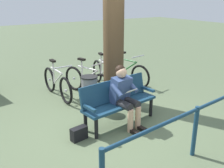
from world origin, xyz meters
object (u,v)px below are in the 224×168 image
bicycle_blue (57,84)px  litter_bin (90,93)px  handbag (79,134)px  tree_trunk (114,18)px  bicycle_red (127,72)px  bench (118,99)px  bicycle_orange (104,75)px  person_reading (124,93)px  bicycle_black (87,81)px

bicycle_blue → litter_bin: bearing=14.6°
handbag → tree_trunk: tree_trunk is taller
bicycle_red → bench: bearing=-51.6°
handbag → bicycle_orange: (-1.83, -2.16, 0.24)m
bicycle_orange → bench: bearing=-14.3°
bicycle_red → bicycle_blue: same height
litter_bin → bicycle_orange: (-1.06, -1.14, -0.04)m
bench → bicycle_blue: size_ratio=0.98×
bench → handbag: bench is taller
bicycle_red → bicycle_blue: (2.08, -0.10, 0.00)m
bench → litter_bin: size_ratio=2.08×
person_reading → tree_trunk: tree_trunk is taller
person_reading → bicycle_orange: bearing=-118.1°
bicycle_red → bicycle_blue: bearing=-103.9°
tree_trunk → bicycle_red: bearing=-139.9°
bicycle_orange → bicycle_black: size_ratio=1.02×
bench → bicycle_black: bearing=-104.0°
tree_trunk → bench: bearing=60.9°
litter_bin → bicycle_red: bearing=-149.9°
litter_bin → bicycle_red: size_ratio=0.48×
bicycle_red → person_reading: bearing=-48.5°
handbag → bicycle_blue: size_ratio=0.18×
bench → bicycle_orange: (-0.87, -1.96, -0.15)m
bench → litter_bin: 0.85m
handbag → tree_trunk: 2.66m
handbag → litter_bin: 1.30m
bicycle_red → bicycle_blue: 2.08m
handbag → bicycle_blue: bicycle_blue is taller
handbag → bicycle_orange: 2.84m
bicycle_orange → litter_bin: bearing=-33.3°
bicycle_orange → bicycle_blue: same height
person_reading → litter_bin: size_ratio=1.52×
litter_bin → bicycle_blue: 1.17m
bicycle_orange → bicycle_black: same height
tree_trunk → person_reading: bearing=66.1°
bicycle_red → litter_bin: bearing=-71.0°
handbag → bicycle_red: 3.26m
tree_trunk → bicycle_red: size_ratio=2.38×
tree_trunk → bicycle_red: tree_trunk is taller
bench → bicycle_blue: bearing=-82.1°
litter_bin → bicycle_red: (-1.76, -1.02, -0.04)m
bicycle_blue → bicycle_red: bearing=85.9°
bicycle_black → bicycle_blue: same height
tree_trunk → bicycle_blue: (1.05, -0.97, -1.62)m
bicycle_orange → tree_trunk: bearing=-8.8°
person_reading → tree_trunk: size_ratio=0.30×
bench → litter_bin: (0.19, -0.82, -0.11)m
person_reading → handbag: bearing=-4.8°
bench → bicycle_orange: bicycle_orange is taller
person_reading → litter_bin: bearing=-83.6°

